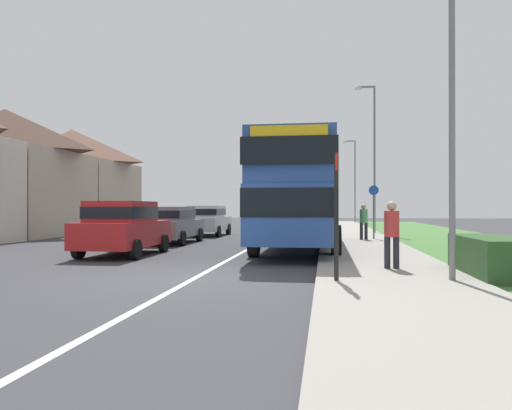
{
  "coord_description": "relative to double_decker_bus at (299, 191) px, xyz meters",
  "views": [
    {
      "loc": [
        2.79,
        -10.13,
        1.53
      ],
      "look_at": [
        0.74,
        4.11,
        1.6
      ],
      "focal_mm": 33.93,
      "sensor_mm": 36.0,
      "label": 1
    }
  ],
  "objects": [
    {
      "name": "roadside_hedge",
      "position": [
        4.44,
        -6.72,
        -1.69
      ],
      "size": [
        1.1,
        2.9,
        0.9
      ],
      "primitive_type": "cube",
      "color": "#2D5128",
      "rests_on": "ground_plane"
    },
    {
      "name": "pavement_near_side",
      "position": [
        2.34,
        -1.47,
        -2.08
      ],
      "size": [
        3.2,
        68.0,
        0.12
      ],
      "primitive_type": "cube",
      "color": "gray",
      "rests_on": "ground_plane"
    },
    {
      "name": "lane_marking_centre",
      "position": [
        -1.86,
        0.53,
        -2.14
      ],
      "size": [
        0.14,
        60.0,
        0.01
      ],
      "primitive_type": "cube",
      "color": "silver",
      "rests_on": "ground_plane"
    },
    {
      "name": "pedestrian_walking_away",
      "position": [
        2.59,
        3.95,
        -1.17
      ],
      "size": [
        0.34,
        0.34,
        1.67
      ],
      "color": "#23232D",
      "rests_on": "ground_plane"
    },
    {
      "name": "grass_verge_seaward",
      "position": [
        6.64,
        -1.47,
        -2.1
      ],
      "size": [
        6.0,
        68.0,
        0.08
      ],
      "primitive_type": "cube",
      "color": "#477538",
      "rests_on": "ground_plane"
    },
    {
      "name": "pedestrian_at_stop",
      "position": [
        2.45,
        -6.12,
        -1.17
      ],
      "size": [
        0.34,
        0.34,
        1.67
      ],
      "color": "#23232D",
      "rests_on": "ground_plane"
    },
    {
      "name": "double_decker_bus",
      "position": [
        0.0,
        0.0,
        0.0
      ],
      "size": [
        2.8,
        10.57,
        3.7
      ],
      "color": "#284C93",
      "rests_on": "ground_plane"
    },
    {
      "name": "bus_stop_sign",
      "position": [
        1.14,
        -8.15,
        -0.6
      ],
      "size": [
        0.09,
        0.52,
        2.6
      ],
      "color": "black",
      "rests_on": "ground_plane"
    },
    {
      "name": "street_lamp_mid",
      "position": [
        3.58,
        10.25,
        2.61
      ],
      "size": [
        1.14,
        0.2,
        8.39
      ],
      "color": "slate",
      "rests_on": "ground_plane"
    },
    {
      "name": "parked_car_red",
      "position": [
        -5.43,
        -3.03,
        -1.2
      ],
      "size": [
        1.97,
        3.96,
        1.72
      ],
      "color": "#B21E1E",
      "rests_on": "ground_plane"
    },
    {
      "name": "house_terrace_far_side",
      "position": [
        -16.1,
        6.07,
        1.26
      ],
      "size": [
        7.29,
        20.55,
        6.81
      ],
      "color": "beige",
      "rests_on": "ground_plane"
    },
    {
      "name": "street_lamp_near",
      "position": [
        3.27,
        -7.77,
        2.04
      ],
      "size": [
        1.14,
        0.2,
        7.27
      ],
      "color": "slate",
      "rests_on": "ground_plane"
    },
    {
      "name": "street_lamp_far",
      "position": [
        3.59,
        28.5,
        2.31
      ],
      "size": [
        1.14,
        0.2,
        7.8
      ],
      "color": "slate",
      "rests_on": "ground_plane"
    },
    {
      "name": "ground_plane",
      "position": [
        -1.86,
        -7.47,
        -2.14
      ],
      "size": [
        120.0,
        120.0,
        0.0
      ],
      "primitive_type": "plane",
      "color": "#38383D"
    },
    {
      "name": "parked_car_silver",
      "position": [
        -5.35,
        7.72,
        -1.25
      ],
      "size": [
        1.95,
        4.21,
        1.61
      ],
      "color": "#B7B7BC",
      "rests_on": "ground_plane"
    },
    {
      "name": "parked_car_grey",
      "position": [
        -5.61,
        2.2,
        -1.28
      ],
      "size": [
        2.01,
        4.32,
        1.55
      ],
      "color": "slate",
      "rests_on": "ground_plane"
    },
    {
      "name": "cycle_route_sign",
      "position": [
        3.09,
        4.7,
        -0.71
      ],
      "size": [
        0.44,
        0.08,
        2.52
      ],
      "color": "slate",
      "rests_on": "ground_plane"
    }
  ]
}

